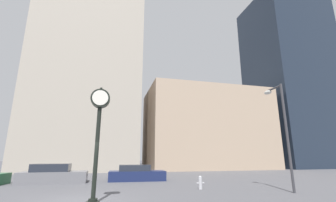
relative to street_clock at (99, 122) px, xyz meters
The scene contains 9 objects.
ground_plane 3.52m from the street_clock, 139.14° to the left, with size 200.00×200.00×0.00m, color #515156.
building_tall_tower 28.85m from the street_clock, 97.56° to the left, with size 15.02×12.00×36.09m.
building_storefront_row 29.44m from the street_clock, 57.21° to the left, with size 19.45×12.00×12.60m.
building_glass_modern 44.25m from the street_clock, 35.70° to the left, with size 13.61×12.00×33.38m.
street_clock is the anchor object (origin of this frame).
car_grey 9.72m from the street_clock, 111.65° to the left, with size 4.69×2.01×1.37m.
car_navy 9.63m from the street_clock, 72.59° to the left, with size 4.56×2.00×1.25m.
fire_hydrant_near 7.25m from the street_clock, 26.34° to the left, with size 0.48×0.21×0.78m.
street_lamp_right 10.33m from the street_clock, ahead, with size 0.36×1.57×6.14m.
Camera 1 is at (1.31, -11.01, 1.89)m, focal length 24.00 mm.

